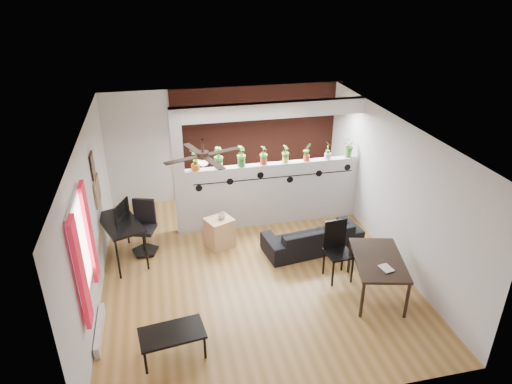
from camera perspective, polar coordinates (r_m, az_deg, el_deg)
name	(u,v)px	position (r m, az deg, el deg)	size (l,w,h in m)	color
room_shell	(251,203)	(7.73, -0.62, -1.36)	(6.30, 7.10, 2.90)	olive
partition_wall	(274,193)	(9.48, 2.25, -0.18)	(3.60, 0.18, 1.35)	#BCBCC1
ceiling_header	(275,110)	(8.84, 2.45, 10.21)	(3.60, 0.18, 0.30)	silver
pier_column	(179,174)	(8.96, -9.60, 2.25)	(0.22, 0.20, 2.60)	#BCBCC1
brick_panel	(258,142)	(10.55, 0.28, 6.31)	(3.90, 0.05, 2.60)	#983C2C
vine_decal	(275,177)	(9.22, 2.44, 1.83)	(3.31, 0.01, 0.30)	black
window_assembly	(82,248)	(6.55, -20.87, -6.59)	(0.09, 1.30, 1.55)	white
baseboard_heater	(100,330)	(7.37, -18.95, -15.95)	(0.08, 1.00, 0.18)	silver
corkboard	(97,191)	(8.51, -19.24, 0.15)	(0.03, 0.60, 0.45)	olive
framed_art	(92,166)	(8.27, -19.78, 3.12)	(0.03, 0.34, 0.44)	#8C7259
ceiling_fan	(203,157)	(6.93, -6.64, 4.34)	(1.19, 1.19, 0.43)	black
potted_plant_0	(195,158)	(8.86, -7.61, 4.19)	(0.26, 0.22, 0.46)	orange
potted_plant_1	(218,157)	(8.91, -4.72, 4.36)	(0.28, 0.28, 0.43)	silver
potted_plant_2	(241,156)	(8.98, -1.85, 4.57)	(0.26, 0.27, 0.43)	#307F2E
potted_plant_3	(264,155)	(9.07, 0.96, 4.70)	(0.18, 0.21, 0.39)	red
potted_plant_4	(285,153)	(9.19, 3.71, 4.84)	(0.19, 0.21, 0.37)	#C9CC48
potted_plant_5	(307,151)	(9.31, 6.39, 5.08)	(0.19, 0.16, 0.38)	red
potted_plant_6	(328,150)	(9.46, 8.99, 5.27)	(0.16, 0.20, 0.38)	silver
potted_plant_7	(349,148)	(9.63, 11.51, 5.40)	(0.21, 0.18, 0.37)	#328A38
sofa	(312,237)	(8.82, 7.06, -5.58)	(1.78, 0.70, 0.52)	black
cube_shelf	(220,232)	(8.86, -4.56, -5.06)	(0.48, 0.43, 0.59)	tan
cup	(222,216)	(8.69, -4.31, -3.05)	(0.14, 0.14, 0.11)	gray
computer_desk	(120,225)	(8.54, -16.62, -4.01)	(0.95, 1.26, 0.81)	black
monitor	(119,213)	(8.60, -16.71, -2.58)	(0.05, 0.30, 0.17)	black
office_chair	(144,230)	(8.84, -13.81, -4.69)	(0.54, 0.55, 1.03)	black
dining_table	(378,262)	(7.69, 15.05, -8.49)	(1.04, 1.40, 0.68)	black
book	(382,270)	(7.38, 15.45, -9.33)	(0.16, 0.22, 0.02)	gray
folding_chair	(337,245)	(7.96, 10.07, -6.51)	(0.46, 0.46, 1.06)	black
coffee_table	(172,335)	(6.62, -10.45, -17.12)	(0.94, 0.60, 0.41)	black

